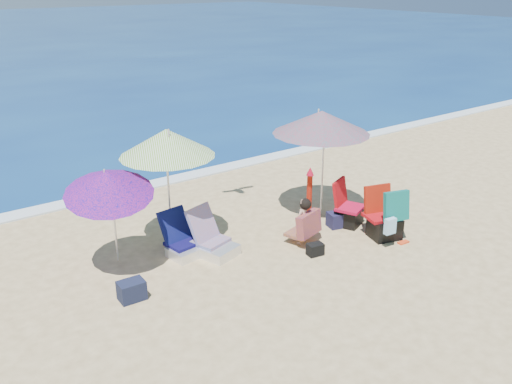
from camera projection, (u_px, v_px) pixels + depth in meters
ground at (304, 264)px, 9.62m from camera, size 120.00×120.00×0.00m
foam at (166, 181)px, 13.44m from camera, size 120.00×0.50×0.04m
umbrella_turquoise at (321, 122)px, 10.96m from camera, size 2.41×2.41×2.23m
umbrella_striped at (167, 143)px, 9.64m from camera, size 2.19×2.19×2.24m
umbrella_blue at (108, 183)px, 8.78m from camera, size 1.86×1.89×1.96m
furled_umbrella at (309, 197)px, 10.52m from camera, size 0.22×0.22×1.37m
chair_navy at (183, 243)px, 9.90m from camera, size 0.64×0.82×0.78m
chair_rainbow at (213, 242)px, 9.92m from camera, size 0.78×0.98×0.82m
camp_chair_left at (348, 212)px, 11.06m from camera, size 0.71×0.73×0.93m
camp_chair_right at (385, 220)px, 10.45m from camera, size 0.72×0.83×1.02m
person_center at (305, 222)px, 10.23m from camera, size 0.67×0.63×0.89m
bag_navy_a at (132, 290)px, 8.53m from camera, size 0.41×0.30×0.31m
bag_black_a at (202, 245)px, 10.07m from camera, size 0.34×0.32×0.20m
bag_navy_b at (338, 219)px, 11.02m from camera, size 0.45×0.38×0.29m
bag_black_b at (315, 249)px, 9.91m from camera, size 0.31×0.24×0.22m
orange_item at (403, 242)px, 10.38m from camera, size 0.23×0.12×0.03m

